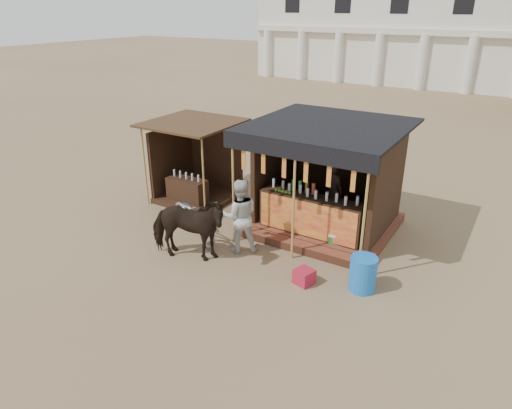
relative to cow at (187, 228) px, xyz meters
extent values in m
plane|color=#846B4C|center=(1.00, -0.27, -0.79)|extent=(120.00, 120.00, 0.00)
cube|color=brown|center=(2.00, 3.23, -0.68)|extent=(3.40, 2.80, 0.22)
cube|color=brown|center=(2.00, 1.68, -0.69)|extent=(3.40, 0.35, 0.20)
cube|color=#331D12|center=(2.00, 2.28, -0.09)|extent=(2.60, 0.55, 0.95)
cube|color=red|center=(2.00, 1.99, -0.09)|extent=(2.50, 0.02, 0.88)
cube|color=#331D12|center=(2.00, 4.48, 0.68)|extent=(3.00, 0.12, 2.50)
cube|color=#331D12|center=(0.50, 3.23, 0.68)|extent=(0.12, 2.50, 2.50)
cube|color=#331D12|center=(3.50, 3.23, 0.68)|extent=(0.12, 2.50, 2.50)
cube|color=black|center=(2.00, 3.03, 1.96)|extent=(3.60, 3.60, 0.06)
cube|color=black|center=(2.00, 1.25, 1.78)|extent=(3.60, 0.06, 0.36)
cylinder|color=tan|center=(0.40, 1.28, 0.59)|extent=(0.06, 0.06, 2.75)
cylinder|color=tan|center=(2.00, 1.28, 0.59)|extent=(0.06, 0.06, 2.75)
cylinder|color=tan|center=(3.60, 1.28, 0.59)|extent=(0.06, 0.06, 2.75)
cube|color=red|center=(0.70, 1.28, 1.41)|extent=(0.10, 0.02, 0.55)
cube|color=red|center=(1.22, 1.28, 1.41)|extent=(0.10, 0.02, 0.55)
cube|color=red|center=(1.74, 1.28, 1.41)|extent=(0.10, 0.02, 0.55)
cube|color=red|center=(2.26, 1.28, 1.41)|extent=(0.10, 0.02, 0.55)
cube|color=red|center=(2.78, 1.28, 1.41)|extent=(0.10, 0.02, 0.55)
cube|color=red|center=(3.30, 1.28, 1.41)|extent=(0.10, 0.02, 0.55)
imported|color=black|center=(2.11, 3.33, 0.21)|extent=(0.66, 0.54, 1.56)
cube|color=#331D12|center=(-2.00, 2.93, -0.71)|extent=(2.00, 2.00, 0.15)
cube|color=#331D12|center=(-2.00, 3.88, 0.26)|extent=(1.90, 0.10, 2.10)
cube|color=#331D12|center=(-2.95, 2.93, 0.26)|extent=(0.10, 1.90, 2.10)
cube|color=#472D19|center=(-2.00, 2.83, 1.56)|extent=(2.40, 2.40, 0.06)
cylinder|color=tan|center=(-3.05, 1.88, 0.39)|extent=(0.05, 0.05, 2.35)
cylinder|color=tan|center=(-0.95, 1.88, 0.39)|extent=(0.05, 0.05, 2.35)
cube|color=#331D12|center=(-2.00, 2.43, -0.39)|extent=(1.20, 0.50, 0.80)
imported|color=black|center=(0.00, 0.00, 0.00)|extent=(2.03, 1.40, 1.57)
imported|color=#96959D|center=(-0.57, 0.93, -0.24)|extent=(2.18, 1.49, 1.09)
imported|color=beige|center=(0.77, 0.98, 0.11)|extent=(1.10, 1.06, 1.79)
cylinder|color=blue|center=(3.81, 0.89, -0.41)|extent=(0.62, 0.62, 0.75)
cube|color=#A61B2F|center=(2.70, 0.48, -0.62)|extent=(0.45, 0.45, 0.32)
cube|color=#1A772C|center=(2.88, 2.22, -0.59)|extent=(0.67, 0.49, 0.40)
cube|color=white|center=(2.88, 2.22, -0.36)|extent=(0.69, 0.51, 0.06)
cube|color=silver|center=(-1.00, 29.73, 3.21)|extent=(26.00, 7.00, 8.00)
cube|color=silver|center=(-1.00, 26.13, 2.91)|extent=(26.00, 0.50, 0.40)
cylinder|color=silver|center=(-13.00, 26.13, 1.01)|extent=(0.70, 0.70, 3.60)
cylinder|color=silver|center=(-10.00, 26.13, 1.01)|extent=(0.70, 0.70, 3.60)
cylinder|color=silver|center=(-7.00, 26.13, 1.01)|extent=(0.70, 0.70, 3.60)
cylinder|color=silver|center=(-4.00, 26.13, 1.01)|extent=(0.70, 0.70, 3.60)
cylinder|color=silver|center=(-1.00, 26.13, 1.01)|extent=(0.70, 0.70, 3.60)
cylinder|color=silver|center=(2.00, 26.13, 1.01)|extent=(0.70, 0.70, 3.60)
camera|label=1|loc=(6.07, -6.98, 4.60)|focal=32.00mm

